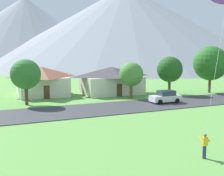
{
  "coord_description": "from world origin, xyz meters",
  "views": [
    {
      "loc": [
        -7.5,
        -1.66,
        6.91
      ],
      "look_at": [
        1.41,
        18.87,
        4.08
      ],
      "focal_mm": 44.81,
      "sensor_mm": 36.0,
      "label": 1
    }
  ],
  "objects_px": {
    "house_left_center": "(42,80)",
    "tree_center": "(26,74)",
    "house_leftmost": "(111,80)",
    "tree_near_left": "(131,74)",
    "parked_car_white_west_end": "(165,97)",
    "tree_right_of_center": "(170,69)",
    "tree_near_right": "(210,63)"
  },
  "relations": [
    {
      "from": "house_left_center",
      "to": "tree_right_of_center",
      "type": "distance_m",
      "value": 21.09
    },
    {
      "from": "house_left_center",
      "to": "tree_center",
      "type": "distance_m",
      "value": 8.78
    },
    {
      "from": "house_leftmost",
      "to": "parked_car_white_west_end",
      "type": "xyz_separation_m",
      "value": [
        3.3,
        -11.29,
        -1.49
      ]
    },
    {
      "from": "house_left_center",
      "to": "house_leftmost",
      "type": "bearing_deg",
      "value": -14.41
    },
    {
      "from": "tree_near_left",
      "to": "parked_car_white_west_end",
      "type": "distance_m",
      "value": 6.73
    },
    {
      "from": "tree_right_of_center",
      "to": "parked_car_white_west_end",
      "type": "distance_m",
      "value": 9.09
    },
    {
      "from": "house_left_center",
      "to": "tree_center",
      "type": "relative_size",
      "value": 1.4
    },
    {
      "from": "house_left_center",
      "to": "tree_near_left",
      "type": "distance_m",
      "value": 14.72
    },
    {
      "from": "tree_center",
      "to": "house_leftmost",
      "type": "bearing_deg",
      "value": 19.35
    },
    {
      "from": "house_leftmost",
      "to": "house_left_center",
      "type": "xyz_separation_m",
      "value": [
        -11.07,
        2.84,
        0.06
      ]
    },
    {
      "from": "house_left_center",
      "to": "tree_near_right",
      "type": "xyz_separation_m",
      "value": [
        27.22,
        -8.63,
        2.68
      ]
    },
    {
      "from": "tree_center",
      "to": "tree_near_right",
      "type": "distance_m",
      "value": 30.63
    },
    {
      "from": "tree_near_left",
      "to": "parked_car_white_west_end",
      "type": "bearing_deg",
      "value": -66.75
    },
    {
      "from": "tree_right_of_center",
      "to": "tree_near_right",
      "type": "bearing_deg",
      "value": -8.43
    },
    {
      "from": "tree_near_left",
      "to": "tree_center",
      "type": "bearing_deg",
      "value": 177.81
    },
    {
      "from": "house_left_center",
      "to": "tree_center",
      "type": "bearing_deg",
      "value": -113.14
    },
    {
      "from": "parked_car_white_west_end",
      "to": "tree_near_right",
      "type": "bearing_deg",
      "value": 23.2
    },
    {
      "from": "house_leftmost",
      "to": "tree_near_left",
      "type": "distance_m",
      "value": 5.88
    },
    {
      "from": "house_left_center",
      "to": "tree_right_of_center",
      "type": "bearing_deg",
      "value": -20.92
    },
    {
      "from": "parked_car_white_west_end",
      "to": "tree_center",
      "type": "bearing_deg",
      "value": 160.71
    },
    {
      "from": "house_left_center",
      "to": "parked_car_white_west_end",
      "type": "height_order",
      "value": "house_left_center"
    },
    {
      "from": "house_left_center",
      "to": "tree_right_of_center",
      "type": "height_order",
      "value": "tree_right_of_center"
    },
    {
      "from": "tree_center",
      "to": "parked_car_white_west_end",
      "type": "xyz_separation_m",
      "value": [
        17.75,
        -6.21,
        -3.22
      ]
    },
    {
      "from": "tree_near_left",
      "to": "parked_car_white_west_end",
      "type": "xyz_separation_m",
      "value": [
        2.42,
        -5.63,
        -2.79
      ]
    },
    {
      "from": "tree_center",
      "to": "house_left_center",
      "type": "bearing_deg",
      "value": 66.86
    },
    {
      "from": "house_leftmost",
      "to": "tree_center",
      "type": "distance_m",
      "value": 15.42
    },
    {
      "from": "tree_center",
      "to": "tree_near_right",
      "type": "height_order",
      "value": "tree_near_right"
    },
    {
      "from": "tree_near_left",
      "to": "tree_right_of_center",
      "type": "height_order",
      "value": "tree_right_of_center"
    },
    {
      "from": "tree_near_left",
      "to": "tree_near_right",
      "type": "xyz_separation_m",
      "value": [
        15.27,
        -0.12,
        1.44
      ]
    },
    {
      "from": "tree_center",
      "to": "tree_right_of_center",
      "type": "bearing_deg",
      "value": 1.04
    },
    {
      "from": "parked_car_white_west_end",
      "to": "tree_near_left",
      "type": "bearing_deg",
      "value": 113.25
    },
    {
      "from": "parked_car_white_west_end",
      "to": "house_left_center",
      "type": "bearing_deg",
      "value": 135.46
    }
  ]
}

